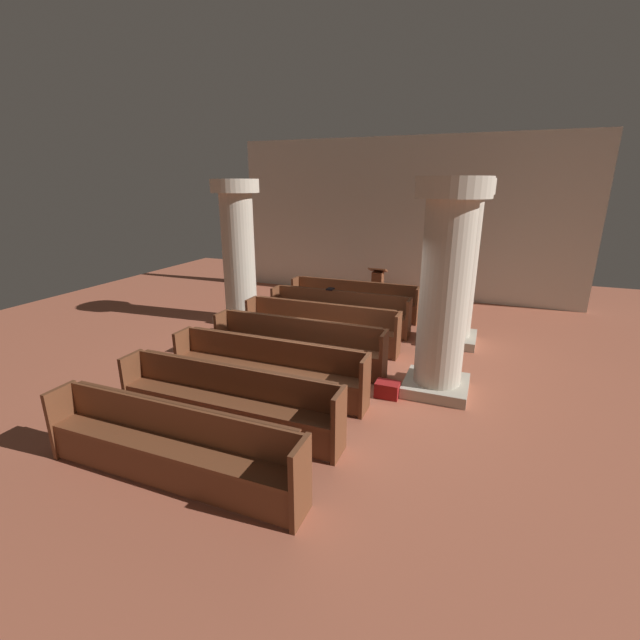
{
  "coord_description": "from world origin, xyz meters",
  "views": [
    {
      "loc": [
        2.45,
        -6.62,
        3.25
      ],
      "look_at": [
        -0.43,
        0.65,
        0.75
      ],
      "focal_mm": 24.08,
      "sensor_mm": 36.0,
      "label": 1
    }
  ],
  "objects_px": {
    "pillar_aisle_rear": "(445,287)",
    "pillar_far_side": "(238,250)",
    "pew_row_4": "(268,366)",
    "pillar_aisle_side": "(458,261)",
    "pew_row_2": "(321,324)",
    "hymn_book": "(330,289)",
    "pew_row_1": "(339,310)",
    "pew_row_3": "(298,342)",
    "pew_row_5": "(227,398)",
    "pew_row_6": "(170,444)",
    "kneeler_box_red": "(387,389)",
    "lectern": "(377,290)",
    "pew_row_0": "(354,298)"
  },
  "relations": [
    {
      "from": "pew_row_0",
      "to": "pew_row_4",
      "type": "distance_m",
      "value": 4.58
    },
    {
      "from": "pew_row_3",
      "to": "pew_row_6",
      "type": "xyz_separation_m",
      "value": [
        0.0,
        -3.44,
        0.0
      ]
    },
    {
      "from": "pew_row_5",
      "to": "pillar_aisle_side",
      "type": "distance_m",
      "value": 5.47
    },
    {
      "from": "pew_row_4",
      "to": "pillar_aisle_side",
      "type": "height_order",
      "value": "pillar_aisle_side"
    },
    {
      "from": "pew_row_1",
      "to": "pillar_aisle_side",
      "type": "distance_m",
      "value": 2.81
    },
    {
      "from": "pew_row_6",
      "to": "lectern",
      "type": "xyz_separation_m",
      "value": [
        0.32,
        8.03,
        -0.02
      ]
    },
    {
      "from": "pew_row_2",
      "to": "pew_row_6",
      "type": "relative_size",
      "value": 1.0
    },
    {
      "from": "pillar_aisle_rear",
      "to": "hymn_book",
      "type": "height_order",
      "value": "pillar_aisle_rear"
    },
    {
      "from": "pew_row_3",
      "to": "pew_row_6",
      "type": "relative_size",
      "value": 1.0
    },
    {
      "from": "pew_row_1",
      "to": "pew_row_3",
      "type": "xyz_separation_m",
      "value": [
        0.0,
        -2.29,
        0.0
      ]
    },
    {
      "from": "pillar_aisle_side",
      "to": "pillar_aisle_rear",
      "type": "bearing_deg",
      "value": -90.0
    },
    {
      "from": "pew_row_0",
      "to": "pillar_far_side",
      "type": "bearing_deg",
      "value": -150.89
    },
    {
      "from": "pew_row_2",
      "to": "pillar_aisle_rear",
      "type": "xyz_separation_m",
      "value": [
        2.51,
        -1.2,
        1.27
      ]
    },
    {
      "from": "pew_row_3",
      "to": "kneeler_box_red",
      "type": "xyz_separation_m",
      "value": [
        1.81,
        -0.55,
        -0.35
      ]
    },
    {
      "from": "pillar_aisle_rear",
      "to": "hymn_book",
      "type": "xyz_separation_m",
      "value": [
        -2.79,
        2.53,
        -0.84
      ]
    },
    {
      "from": "pew_row_3",
      "to": "pew_row_5",
      "type": "bearing_deg",
      "value": -90.0
    },
    {
      "from": "pew_row_0",
      "to": "pew_row_5",
      "type": "distance_m",
      "value": 5.73
    },
    {
      "from": "pew_row_1",
      "to": "pew_row_3",
      "type": "height_order",
      "value": "same"
    },
    {
      "from": "pew_row_0",
      "to": "pew_row_6",
      "type": "relative_size",
      "value": 1.0
    },
    {
      "from": "pillar_aisle_side",
      "to": "pew_row_4",
      "type": "bearing_deg",
      "value": -125.19
    },
    {
      "from": "pillar_aisle_rear",
      "to": "pillar_far_side",
      "type": "bearing_deg",
      "value": 156.84
    },
    {
      "from": "hymn_book",
      "to": "pew_row_0",
      "type": "bearing_deg",
      "value": 73.48
    },
    {
      "from": "pew_row_2",
      "to": "pew_row_6",
      "type": "bearing_deg",
      "value": -90.0
    },
    {
      "from": "pew_row_2",
      "to": "hymn_book",
      "type": "bearing_deg",
      "value": 101.98
    },
    {
      "from": "pew_row_1",
      "to": "lectern",
      "type": "xyz_separation_m",
      "value": [
        0.32,
        2.3,
        -0.02
      ]
    },
    {
      "from": "pillar_aisle_side",
      "to": "pillar_far_side",
      "type": "distance_m",
      "value": 4.97
    },
    {
      "from": "pew_row_1",
      "to": "hymn_book",
      "type": "bearing_deg",
      "value": 146.11
    },
    {
      "from": "pew_row_3",
      "to": "pew_row_5",
      "type": "height_order",
      "value": "same"
    },
    {
      "from": "pew_row_5",
      "to": "pillar_far_side",
      "type": "height_order",
      "value": "pillar_far_side"
    },
    {
      "from": "pew_row_2",
      "to": "lectern",
      "type": "relative_size",
      "value": 3.02
    },
    {
      "from": "pew_row_2",
      "to": "hymn_book",
      "type": "distance_m",
      "value": 1.43
    },
    {
      "from": "pew_row_4",
      "to": "pillar_far_side",
      "type": "distance_m",
      "value": 4.24
    },
    {
      "from": "pew_row_5",
      "to": "hymn_book",
      "type": "height_order",
      "value": "hymn_book"
    },
    {
      "from": "pew_row_4",
      "to": "pillar_aisle_side",
      "type": "xyz_separation_m",
      "value": [
        2.51,
        3.55,
        1.27
      ]
    },
    {
      "from": "pillar_aisle_rear",
      "to": "pew_row_0",
      "type": "bearing_deg",
      "value": 125.68
    },
    {
      "from": "pew_row_1",
      "to": "pew_row_6",
      "type": "bearing_deg",
      "value": -90.0
    },
    {
      "from": "pew_row_1",
      "to": "pillar_aisle_side",
      "type": "relative_size",
      "value": 0.98
    },
    {
      "from": "pillar_far_side",
      "to": "lectern",
      "type": "bearing_deg",
      "value": 42.31
    },
    {
      "from": "pillar_far_side",
      "to": "hymn_book",
      "type": "bearing_deg",
      "value": 10.74
    },
    {
      "from": "pew_row_4",
      "to": "pillar_far_side",
      "type": "height_order",
      "value": "pillar_far_side"
    },
    {
      "from": "pillar_aisle_side",
      "to": "hymn_book",
      "type": "xyz_separation_m",
      "value": [
        -2.79,
        0.07,
        -0.84
      ]
    },
    {
      "from": "pew_row_1",
      "to": "pillar_aisle_rear",
      "type": "bearing_deg",
      "value": -43.1
    },
    {
      "from": "pew_row_4",
      "to": "pew_row_5",
      "type": "xyz_separation_m",
      "value": [
        0.0,
        -1.15,
        0.0
      ]
    },
    {
      "from": "pew_row_2",
      "to": "kneeler_box_red",
      "type": "distance_m",
      "value": 2.5
    },
    {
      "from": "hymn_book",
      "to": "pew_row_5",
      "type": "bearing_deg",
      "value": -86.6
    },
    {
      "from": "pew_row_3",
      "to": "pew_row_5",
      "type": "distance_m",
      "value": 2.29
    },
    {
      "from": "pillar_far_side",
      "to": "pew_row_0",
      "type": "bearing_deg",
      "value": 29.11
    },
    {
      "from": "pew_row_3",
      "to": "pew_row_4",
      "type": "height_order",
      "value": "same"
    },
    {
      "from": "lectern",
      "to": "pillar_far_side",
      "type": "bearing_deg",
      "value": -137.69
    },
    {
      "from": "pew_row_3",
      "to": "pillar_far_side",
      "type": "height_order",
      "value": "pillar_far_side"
    }
  ]
}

